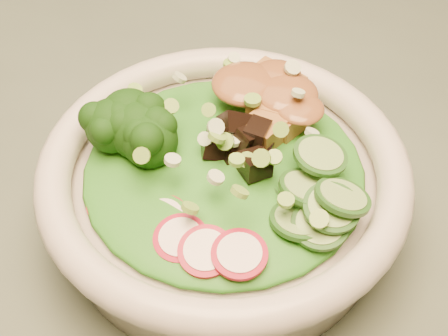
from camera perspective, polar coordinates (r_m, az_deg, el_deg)
The scene contains 10 objects.
dining_table at distance 0.58m, azimuth -11.07°, elevation -5.52°, with size 1.20×0.80×0.75m.
salad_bowl at distance 0.41m, azimuth 0.00°, elevation -1.73°, with size 0.24×0.24×0.06m.
lettuce_bed at distance 0.39m, azimuth 0.00°, elevation 0.10°, with size 0.18×0.18×0.02m, color #196515.
broccoli_florets at distance 0.40m, azimuth -7.24°, elevation 3.64°, with size 0.07×0.06×0.04m, color black, non-canonical shape.
radish_slices at distance 0.36m, azimuth -3.62°, elevation -5.96°, with size 0.10×0.04×0.02m, color maroon, non-canonical shape.
cucumber_slices at distance 0.37m, azimuth 7.91°, elevation -1.74°, with size 0.06×0.06×0.03m, color #98C46D, non-canonical shape.
mushroom_heap at distance 0.39m, azimuth 0.66°, elevation 2.29°, with size 0.06×0.06×0.04m, color black, non-canonical shape.
tofu_cubes at distance 0.42m, azimuth 3.39°, elevation 5.96°, with size 0.08×0.05×0.03m, color olive, non-canonical shape.
peanut_sauce at distance 0.42m, azimuth 3.46°, elevation 7.14°, with size 0.06×0.05×0.01m, color brown.
scallion_garnish at distance 0.38m, azimuth 0.00°, elevation 2.19°, with size 0.17×0.17×0.02m, color #72A73B, non-canonical shape.
Camera 1 is at (0.27, -0.24, 1.09)m, focal length 50.00 mm.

